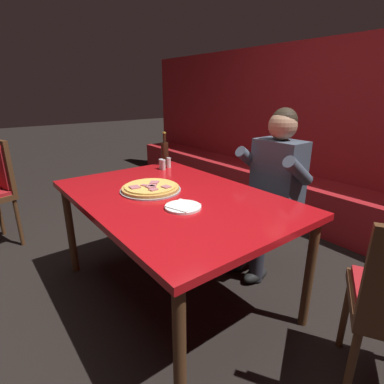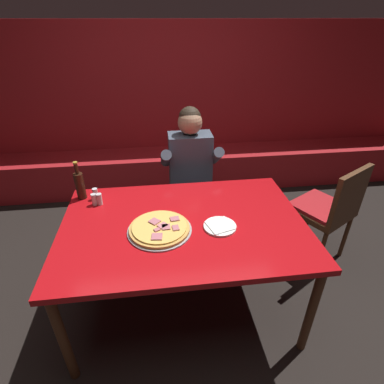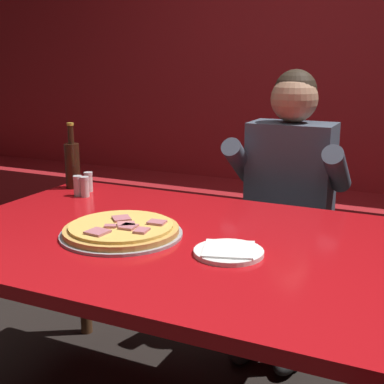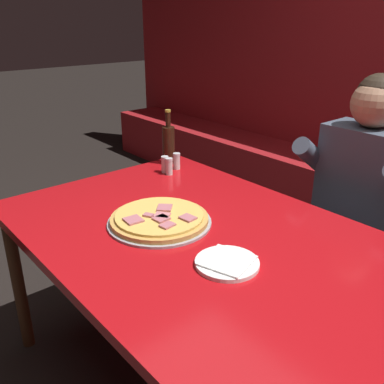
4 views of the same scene
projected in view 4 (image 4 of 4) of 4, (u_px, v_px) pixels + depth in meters
ground_plane at (198, 384)px, 1.88m from camera, size 24.00×24.00×0.00m
main_dining_table at (199, 248)px, 1.61m from camera, size 1.59×1.06×0.75m
pizza at (159, 219)px, 1.65m from camera, size 0.40×0.40×0.05m
plate_white_paper at (227, 263)px, 1.38m from camera, size 0.21×0.21×0.02m
beer_bottle at (169, 143)px, 2.29m from camera, size 0.07×0.07×0.29m
shaker_black_pepper at (165, 165)px, 2.18m from camera, size 0.04×0.04×0.09m
shaker_red_pepper_flakes at (177, 162)px, 2.23m from camera, size 0.04×0.04×0.09m
shaker_oregano at (169, 167)px, 2.15m from camera, size 0.04×0.04×0.09m
diner_seated_blue_shirt at (350, 201)px, 1.98m from camera, size 0.53×0.53×1.27m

